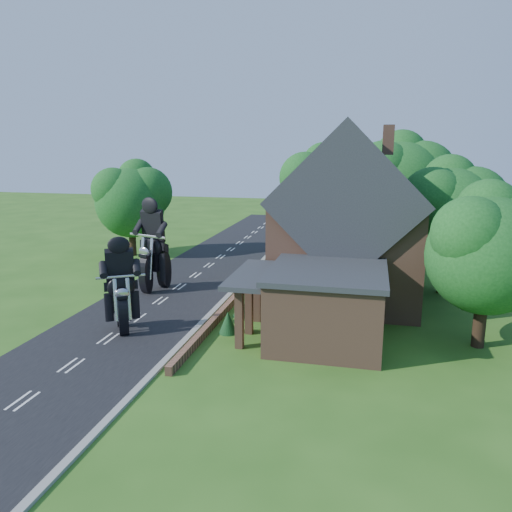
% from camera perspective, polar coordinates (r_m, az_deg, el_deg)
% --- Properties ---
extents(ground, '(120.00, 120.00, 0.00)m').
position_cam_1_polar(ground, '(27.28, -13.43, -6.89)').
color(ground, '#2C5919').
rests_on(ground, ground).
extents(road, '(7.00, 80.00, 0.02)m').
position_cam_1_polar(road, '(27.28, -13.43, -6.87)').
color(road, black).
rests_on(road, ground).
extents(kerb, '(0.30, 80.00, 0.12)m').
position_cam_1_polar(kerb, '(25.89, -6.12, -7.53)').
color(kerb, gray).
rests_on(kerb, ground).
extents(garden_wall, '(0.30, 22.00, 0.40)m').
position_cam_1_polar(garden_wall, '(30.20, -1.84, -4.23)').
color(garden_wall, '#875B45').
rests_on(garden_wall, ground).
extents(house, '(9.54, 8.64, 10.24)m').
position_cam_1_polar(house, '(29.30, 10.42, 3.37)').
color(house, '#875B45').
rests_on(house, ground).
extents(annex, '(7.05, 5.94, 3.44)m').
position_cam_1_polar(annex, '(23.33, 7.77, -5.43)').
color(annex, '#875B45').
rests_on(annex, ground).
extents(tree_annex_side, '(5.64, 5.20, 7.48)m').
position_cam_1_polar(tree_annex_side, '(24.00, 25.73, 1.14)').
color(tree_annex_side, black).
rests_on(tree_annex_side, ground).
extents(tree_house_right, '(6.51, 6.00, 8.40)m').
position_cam_1_polar(tree_house_right, '(32.12, 21.80, 5.00)').
color(tree_house_right, black).
rests_on(tree_house_right, ground).
extents(tree_behind_house, '(7.81, 7.20, 10.08)m').
position_cam_1_polar(tree_behind_house, '(39.22, 16.74, 8.12)').
color(tree_behind_house, black).
rests_on(tree_behind_house, ground).
extents(tree_behind_left, '(6.94, 6.40, 9.16)m').
position_cam_1_polar(tree_behind_left, '(40.33, 7.98, 7.93)').
color(tree_behind_left, black).
rests_on(tree_behind_left, ground).
extents(tree_far_road, '(6.08, 5.60, 7.84)m').
position_cam_1_polar(tree_far_road, '(41.66, -13.65, 6.61)').
color(tree_far_road, black).
rests_on(tree_far_road, ground).
extents(shrub_a, '(0.90, 0.90, 1.10)m').
position_cam_1_polar(shrub_a, '(24.35, -3.22, -7.58)').
color(shrub_a, '#103417').
rests_on(shrub_a, ground).
extents(shrub_b, '(0.90, 0.90, 1.10)m').
position_cam_1_polar(shrub_b, '(26.62, -1.71, -5.77)').
color(shrub_b, '#103417').
rests_on(shrub_b, ground).
extents(shrub_c, '(0.90, 0.90, 1.10)m').
position_cam_1_polar(shrub_c, '(28.93, -0.44, -4.25)').
color(shrub_c, '#103417').
rests_on(shrub_c, ground).
extents(shrub_d, '(0.90, 0.90, 1.10)m').
position_cam_1_polar(shrub_d, '(33.63, 1.56, -1.84)').
color(shrub_d, '#103417').
rests_on(shrub_d, ground).
extents(shrub_e, '(0.90, 0.90, 1.10)m').
position_cam_1_polar(shrub_e, '(36.01, 2.36, -0.87)').
color(shrub_e, '#103417').
rests_on(shrub_e, ground).
extents(shrub_f, '(0.90, 0.90, 1.10)m').
position_cam_1_polar(shrub_f, '(38.41, 3.06, -0.02)').
color(shrub_f, '#103417').
rests_on(shrub_f, ground).
extents(motorcycle_lead, '(1.12, 1.50, 1.42)m').
position_cam_1_polar(motorcycle_lead, '(25.35, -14.97, -6.79)').
color(motorcycle_lead, black).
rests_on(motorcycle_lead, ground).
extents(motorcycle_follow, '(1.04, 1.94, 1.76)m').
position_cam_1_polar(motorcycle_follow, '(31.76, -11.44, -2.35)').
color(motorcycle_follow, black).
rests_on(motorcycle_follow, ground).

